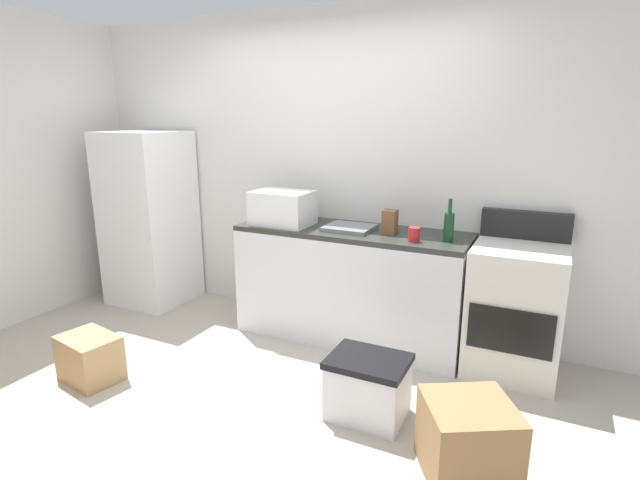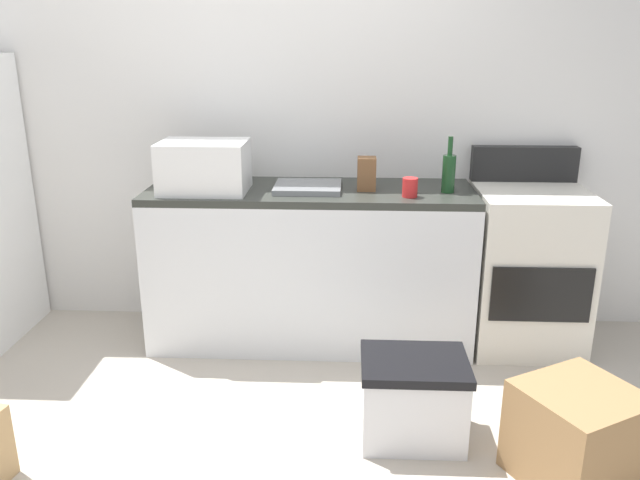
# 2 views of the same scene
# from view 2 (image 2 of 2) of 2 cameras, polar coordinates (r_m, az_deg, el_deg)

# --- Properties ---
(ground_plane) EXTENTS (6.00, 6.00, 0.00)m
(ground_plane) POSITION_cam_2_polar(r_m,az_deg,el_deg) (2.83, -8.86, -19.30)
(ground_plane) COLOR #B2A899
(wall_back) EXTENTS (5.00, 0.10, 2.60)m
(wall_back) POSITION_cam_2_polar(r_m,az_deg,el_deg) (3.81, -5.18, 11.74)
(wall_back) COLOR silver
(wall_back) RESTS_ON ground_plane
(kitchen_counter) EXTENTS (1.80, 0.60, 0.90)m
(kitchen_counter) POSITION_cam_2_polar(r_m,az_deg,el_deg) (3.63, -0.85, -2.29)
(kitchen_counter) COLOR silver
(kitchen_counter) RESTS_ON ground_plane
(stove_oven) EXTENTS (0.60, 0.61, 1.10)m
(stove_oven) POSITION_cam_2_polar(r_m,az_deg,el_deg) (3.76, 18.05, -2.24)
(stove_oven) COLOR silver
(stove_oven) RESTS_ON ground_plane
(microwave) EXTENTS (0.46, 0.34, 0.27)m
(microwave) POSITION_cam_2_polar(r_m,az_deg,el_deg) (3.47, -10.36, 6.50)
(microwave) COLOR white
(microwave) RESTS_ON kitchen_counter
(sink_basin) EXTENTS (0.36, 0.32, 0.03)m
(sink_basin) POSITION_cam_2_polar(r_m,az_deg,el_deg) (3.48, -1.09, 4.78)
(sink_basin) COLOR slate
(sink_basin) RESTS_ON kitchen_counter
(wine_bottle) EXTENTS (0.07, 0.07, 0.30)m
(wine_bottle) POSITION_cam_2_polar(r_m,az_deg,el_deg) (3.47, 11.49, 6.00)
(wine_bottle) COLOR #193F1E
(wine_bottle) RESTS_ON kitchen_counter
(coffee_mug) EXTENTS (0.08, 0.08, 0.10)m
(coffee_mug) POSITION_cam_2_polar(r_m,az_deg,el_deg) (3.34, 8.08, 4.70)
(coffee_mug) COLOR red
(coffee_mug) RESTS_ON kitchen_counter
(knife_block) EXTENTS (0.10, 0.10, 0.18)m
(knife_block) POSITION_cam_2_polar(r_m,az_deg,el_deg) (3.46, 4.20, 5.96)
(knife_block) COLOR brown
(knife_block) RESTS_ON kitchen_counter
(cardboard_box_large) EXTENTS (0.57, 0.56, 0.40)m
(cardboard_box_large) POSITION_cam_2_polar(r_m,az_deg,el_deg) (2.81, 22.06, -15.95)
(cardboard_box_large) COLOR olive
(cardboard_box_large) RESTS_ON ground_plane
(storage_bin) EXTENTS (0.46, 0.36, 0.38)m
(storage_bin) POSITION_cam_2_polar(r_m,az_deg,el_deg) (2.89, 8.36, -13.87)
(storage_bin) COLOR silver
(storage_bin) RESTS_ON ground_plane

